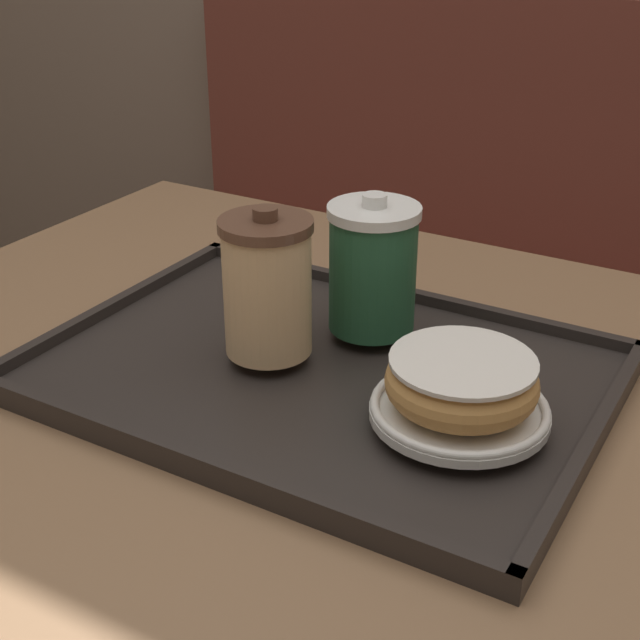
{
  "coord_description": "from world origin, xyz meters",
  "views": [
    {
      "loc": [
        0.4,
        -0.61,
        1.18
      ],
      "look_at": [
        0.02,
        0.03,
        0.81
      ],
      "focal_mm": 50.0,
      "sensor_mm": 36.0,
      "label": 1
    }
  ],
  "objects_px": {
    "spoon": "(271,299)",
    "coffee_cup_front": "(267,286)",
    "coffee_cup_rear": "(373,267)",
    "donut_chocolate_glazed": "(464,378)"
  },
  "relations": [
    {
      "from": "coffee_cup_rear",
      "to": "spoon",
      "type": "relative_size",
      "value": 1.11
    },
    {
      "from": "coffee_cup_rear",
      "to": "spoon",
      "type": "bearing_deg",
      "value": -178.1
    },
    {
      "from": "coffee_cup_front",
      "to": "donut_chocolate_glazed",
      "type": "distance_m",
      "value": 0.21
    },
    {
      "from": "coffee_cup_front",
      "to": "coffee_cup_rear",
      "type": "height_order",
      "value": "coffee_cup_front"
    },
    {
      "from": "donut_chocolate_glazed",
      "to": "spoon",
      "type": "distance_m",
      "value": 0.28
    },
    {
      "from": "spoon",
      "to": "coffee_cup_front",
      "type": "bearing_deg",
      "value": -3.69
    },
    {
      "from": "coffee_cup_rear",
      "to": "donut_chocolate_glazed",
      "type": "bearing_deg",
      "value": -37.32
    },
    {
      "from": "donut_chocolate_glazed",
      "to": "spoon",
      "type": "height_order",
      "value": "donut_chocolate_glazed"
    },
    {
      "from": "donut_chocolate_glazed",
      "to": "coffee_cup_front",
      "type": "bearing_deg",
      "value": 175.94
    },
    {
      "from": "coffee_cup_rear",
      "to": "spoon",
      "type": "distance_m",
      "value": 0.13
    }
  ]
}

